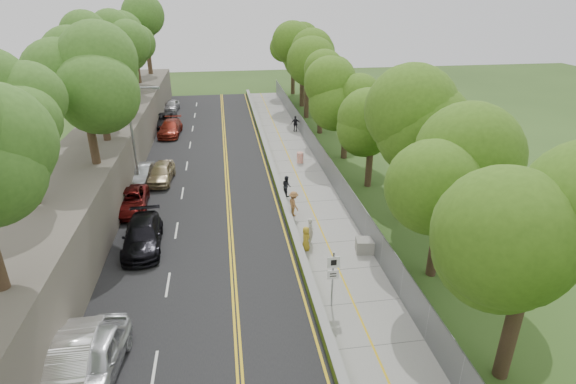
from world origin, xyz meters
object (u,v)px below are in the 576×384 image
Objects in this scene: streetlight at (135,130)px; car_2 at (131,201)px; construction_barrel at (300,158)px; car_1 at (71,365)px; concrete_block at (366,246)px; person_far at (296,124)px; painter_0 at (306,238)px; car_0 at (96,358)px; signpost at (333,273)px.

car_2 is at bearing -91.81° from streetlight.
streetlight is 8.18× the size of construction_barrel.
streetlight is 20.42m from car_1.
car_1 is (-14.61, -7.70, 0.41)m from concrete_block.
streetlight is 4.57× the size of person_far.
painter_0 is at bearing -46.00° from streetlight.
car_1 is at bearing -93.55° from car_2.
concrete_block is 0.25× the size of car_2.
concrete_block is 15.61m from car_0.
streetlight is 14.45m from construction_barrel.
streetlight reaches higher than person_far.
car_1 reaches higher than painter_0.
car_1 is (0.15, -20.07, -3.77)m from streetlight.
car_1 is at bearing 69.00° from person_far.
person_far is at bearing 90.22° from concrete_block.
construction_barrel is 15.59m from car_2.
car_2 is (-0.29, 15.71, -0.13)m from car_1.
car_1 is (-0.90, -0.24, 0.01)m from car_0.
car_2 is (-13.60, -7.63, 0.20)m from construction_barrel.
concrete_block is at bearing 92.83° from person_far.
streetlight reaches higher than signpost.
signpost is at bearing -51.96° from car_2.
signpost is 2.50× the size of concrete_block.
painter_0 is (11.21, -11.61, -3.82)m from streetlight.
signpost reaches higher than concrete_block.
painter_0 is (-0.30, 5.41, -1.14)m from signpost.
construction_barrel is 15.69m from concrete_block.
streetlight is 20.03m from person_far.
person_far reaches higher than car_1.
construction_barrel is at bearing 24.70° from car_2.
construction_barrel is at bearing 94.75° from concrete_block.
car_1 is at bearing -159.52° from car_0.
signpost is at bearing 86.64° from person_far.
car_1 is 2.88× the size of person_far.
painter_0 is at bearing 35.77° from car_1.
car_1 is at bearing 135.22° from painter_0.
signpost is 10.89m from car_0.
person_far is (3.15, 30.15, -1.04)m from signpost.
painter_0 is (11.35, -7.25, 0.08)m from car_2.
construction_barrel is 26.87m from car_1.
person_far is at bearing 41.86° from streetlight.
car_2 is 22.92m from person_far.
person_far is at bearing -0.13° from painter_0.
car_0 is at bearing -90.19° from car_2.
streetlight reaches higher than painter_0.
car_0 is at bearing -164.93° from signpost.
car_0 is 3.12× the size of painter_0.
signpost is 0.62× the size of car_2.
signpost reaches higher than painter_0.
signpost is at bearing -55.92° from streetlight.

